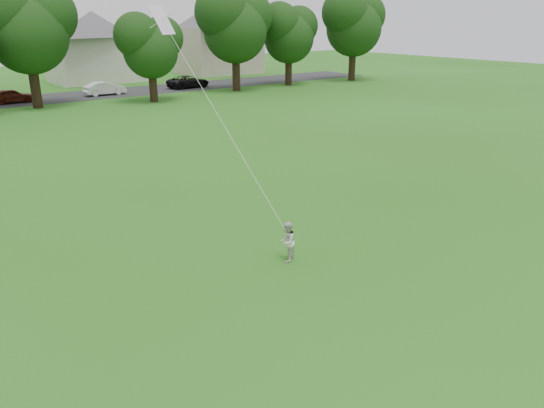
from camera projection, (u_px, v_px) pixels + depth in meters
ground at (239, 347)px, 11.80m from camera, size 160.00×160.00×0.00m
older_boy at (287, 242)px, 15.78m from camera, size 0.77×0.74×1.25m
kite at (220, 119)px, 16.82m from camera, size 1.19×3.58×8.57m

